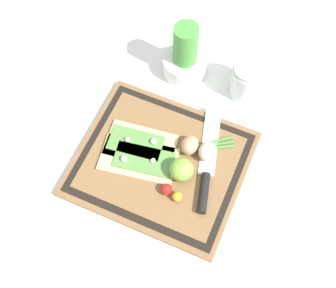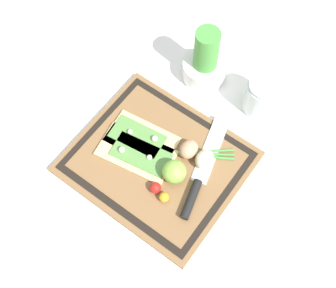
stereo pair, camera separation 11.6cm
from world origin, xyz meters
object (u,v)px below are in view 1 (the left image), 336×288
at_px(pizza_slice_far, 140,144).
at_px(cherry_tomato_red, 166,189).
at_px(egg_pink, 207,151).
at_px(herb_pot, 185,58).
at_px(sauce_jar, 248,81).
at_px(cherry_tomato_yellow, 177,197).
at_px(egg_brown, 190,145).
at_px(pizza_slice_near, 140,159).
at_px(lime, 182,170).
at_px(knife, 206,175).

distance_m(pizza_slice_far, cherry_tomato_red, 0.14).
distance_m(egg_pink, herb_pot, 0.27).
distance_m(egg_pink, sauce_jar, 0.23).
xyz_separation_m(cherry_tomato_red, cherry_tomato_yellow, (0.03, -0.01, -0.00)).
relative_size(egg_brown, cherry_tomato_yellow, 2.11).
relative_size(pizza_slice_near, cherry_tomato_red, 7.31).
height_order(pizza_slice_far, herb_pot, herb_pot).
relative_size(egg_pink, herb_pot, 0.30).
relative_size(lime, herb_pot, 0.33).
bearing_deg(pizza_slice_near, knife, 8.38).
xyz_separation_m(egg_pink, lime, (-0.04, -0.07, 0.01)).
distance_m(knife, cherry_tomato_yellow, 0.09).
distance_m(egg_brown, egg_pink, 0.05).
bearing_deg(cherry_tomato_yellow, pizza_slice_far, 146.68).
relative_size(pizza_slice_near, sauce_jar, 1.89).
xyz_separation_m(pizza_slice_far, sauce_jar, (0.19, 0.27, 0.02)).
relative_size(egg_brown, cherry_tomato_red, 1.90).
height_order(egg_brown, cherry_tomato_red, egg_brown).
bearing_deg(lime, cherry_tomato_yellow, -76.01).
xyz_separation_m(pizza_slice_near, pizza_slice_far, (-0.02, 0.04, 0.00)).
bearing_deg(egg_brown, herb_pot, 115.36).
bearing_deg(pizza_slice_far, pizza_slice_near, -65.77).
bearing_deg(pizza_slice_near, egg_brown, 37.61).
bearing_deg(cherry_tomato_red, lime, 74.18).
bearing_deg(lime, herb_pot, 111.13).
distance_m(lime, sauce_jar, 0.31).
distance_m(pizza_slice_near, egg_brown, 0.13).
bearing_deg(pizza_slice_far, egg_pink, 14.06).
height_order(pizza_slice_near, cherry_tomato_red, cherry_tomato_red).
bearing_deg(egg_pink, cherry_tomato_red, -112.82).
relative_size(pizza_slice_near, egg_brown, 3.85).
bearing_deg(sauce_jar, knife, -90.97).
relative_size(cherry_tomato_yellow, sauce_jar, 0.23).
xyz_separation_m(pizza_slice_near, sauce_jar, (0.17, 0.31, 0.02)).
bearing_deg(knife, pizza_slice_near, -171.62).
xyz_separation_m(cherry_tomato_red, sauce_jar, (0.08, 0.36, 0.01)).
xyz_separation_m(pizza_slice_near, cherry_tomato_red, (0.09, -0.05, 0.01)).
relative_size(pizza_slice_near, cherry_tomato_yellow, 8.12).
xyz_separation_m(egg_brown, cherry_tomato_yellow, (0.02, -0.13, -0.01)).
xyz_separation_m(pizza_slice_far, knife, (0.18, -0.01, 0.00)).
bearing_deg(herb_pot, lime, -68.87).
distance_m(pizza_slice_far, cherry_tomato_yellow, 0.17).
bearing_deg(pizza_slice_near, cherry_tomato_red, -27.52).
distance_m(egg_brown, cherry_tomato_yellow, 0.14).
distance_m(herb_pot, sauce_jar, 0.18).
distance_m(pizza_slice_near, herb_pot, 0.31).
height_order(egg_pink, sauce_jar, sauce_jar).
xyz_separation_m(cherry_tomato_yellow, sauce_jar, (0.05, 0.37, 0.02)).
height_order(knife, cherry_tomato_yellow, cherry_tomato_yellow).
distance_m(egg_pink, cherry_tomato_red, 0.14).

